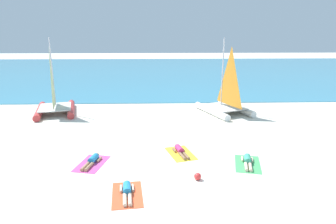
% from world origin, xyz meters
% --- Properties ---
extents(ground_plane, '(120.00, 120.00, 0.00)m').
position_xyz_m(ground_plane, '(0.00, 10.00, 0.00)').
color(ground_plane, silver).
extents(ocean_water, '(120.00, 40.00, 0.05)m').
position_xyz_m(ocean_water, '(0.00, 32.97, 0.03)').
color(ocean_water, teal).
rests_on(ocean_water, ground).
extents(sailboat_white, '(3.98, 4.80, 5.37)m').
position_xyz_m(sailboat_white, '(4.29, 9.85, 0.80)').
color(sailboat_white, white).
rests_on(sailboat_white, ground).
extents(sailboat_red, '(3.60, 4.67, 5.39)m').
position_xyz_m(sailboat_red, '(-8.03, 10.10, 0.80)').
color(sailboat_red, '#CC3838').
rests_on(sailboat_red, ground).
extents(towel_leftmost, '(1.48, 2.09, 0.01)m').
position_xyz_m(towel_leftmost, '(-3.61, 1.41, 0.01)').
color(towel_leftmost, '#D84C99').
rests_on(towel_leftmost, ground).
extents(sunbather_leftmost, '(0.72, 1.56, 0.30)m').
position_xyz_m(sunbather_leftmost, '(-3.60, 1.47, 0.13)').
color(sunbather_leftmost, '#268CCC').
rests_on(sunbather_leftmost, towel_leftmost).
extents(towel_center_left, '(1.31, 2.01, 0.01)m').
position_xyz_m(towel_center_left, '(-1.74, -1.32, 0.01)').
color(towel_center_left, '#EA5933').
rests_on(towel_center_left, ground).
extents(sunbather_center_left, '(0.59, 1.57, 0.30)m').
position_xyz_m(sunbather_center_left, '(-1.75, -1.26, 0.13)').
color(sunbather_center_left, '#268CCC').
rests_on(sunbather_center_left, towel_center_left).
extents(towel_center_right, '(1.58, 2.13, 0.01)m').
position_xyz_m(towel_center_right, '(0.51, 2.43, 0.01)').
color(towel_center_right, yellow).
rests_on(towel_center_right, ground).
extents(sunbather_center_right, '(0.80, 1.55, 0.30)m').
position_xyz_m(sunbather_center_right, '(0.49, 2.50, 0.13)').
color(sunbather_center_right, '#D83372').
rests_on(sunbather_center_right, towel_center_right).
extents(towel_rightmost, '(1.50, 2.10, 0.01)m').
position_xyz_m(towel_rightmost, '(3.45, 1.14, 0.01)').
color(towel_rightmost, '#4CB266').
rests_on(towel_rightmost, ground).
extents(sunbather_rightmost, '(0.74, 1.56, 0.30)m').
position_xyz_m(sunbather_rightmost, '(3.47, 1.20, 0.13)').
color(sunbather_rightmost, '#3FB28C').
rests_on(sunbather_rightmost, towel_rightmost).
extents(beach_ball, '(0.30, 0.30, 0.30)m').
position_xyz_m(beach_ball, '(0.99, -0.26, 0.15)').
color(beach_ball, red).
rests_on(beach_ball, ground).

